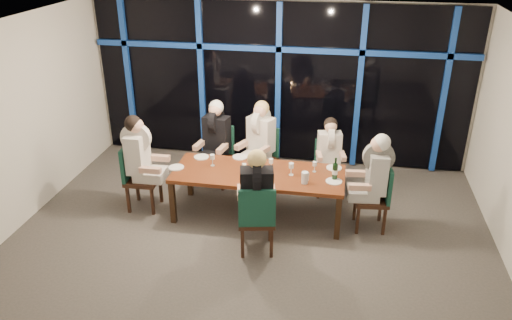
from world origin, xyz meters
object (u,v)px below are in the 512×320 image
(dining_table, at_px, (258,176))
(diner_far_left, at_px, (216,131))
(diner_near_mid, at_px, (257,186))
(chair_far_mid, at_px, (262,153))
(chair_end_right, at_px, (378,194))
(chair_near_mid, at_px, (257,216))
(diner_far_right, at_px, (330,146))
(diner_end_right, at_px, (375,169))
(chair_far_left, at_px, (219,151))
(chair_far_right, at_px, (328,164))
(diner_end_left, at_px, (140,150))
(chair_end_left, at_px, (137,174))
(diner_far_mid, at_px, (260,132))
(wine_bottle, at_px, (335,171))
(water_pitcher, at_px, (305,178))

(dining_table, height_order, diner_far_left, diner_far_left)
(diner_near_mid, bearing_deg, chair_far_mid, -94.21)
(chair_end_right, relative_size, chair_near_mid, 0.97)
(diner_far_right, xyz_separation_m, diner_near_mid, (-0.89, -1.81, 0.13))
(chair_far_mid, height_order, diner_far_left, diner_far_left)
(diner_end_right, bearing_deg, chair_far_left, -118.13)
(chair_far_right, height_order, diner_end_left, diner_end_left)
(diner_far_left, bearing_deg, diner_end_left, -122.65)
(diner_far_left, height_order, diner_end_left, diner_end_left)
(diner_far_right, bearing_deg, chair_end_left, -171.81)
(diner_far_left, xyz_separation_m, diner_near_mid, (1.03, -1.82, 0.02))
(chair_far_left, distance_m, chair_far_mid, 0.77)
(chair_near_mid, relative_size, diner_far_left, 1.05)
(chair_far_left, relative_size, diner_far_mid, 1.02)
(diner_far_right, xyz_separation_m, diner_end_right, (0.68, -0.95, 0.11))
(chair_far_mid, xyz_separation_m, diner_far_mid, (-0.04, -0.08, 0.41))
(dining_table, bearing_deg, chair_far_mid, 96.17)
(diner_end_left, relative_size, wine_bottle, 2.98)
(chair_far_mid, xyz_separation_m, diner_far_right, (1.14, -0.17, 0.30))
(diner_end_right, xyz_separation_m, water_pitcher, (-0.98, -0.18, -0.15))
(diner_end_right, distance_m, water_pitcher, 1.01)
(diner_far_right, xyz_separation_m, water_pitcher, (-0.30, -1.13, -0.04))
(dining_table, bearing_deg, chair_end_left, -177.22)
(diner_near_mid, bearing_deg, wine_bottle, -150.63)
(chair_far_mid, bearing_deg, chair_end_right, -5.78)
(diner_far_left, xyz_separation_m, wine_bottle, (2.04, -0.95, -0.10))
(chair_far_right, xyz_separation_m, diner_end_right, (0.69, -1.02, 0.47))
(chair_near_mid, distance_m, diner_end_left, 2.23)
(diner_far_mid, height_order, diner_end_right, diner_far_mid)
(chair_far_mid, height_order, diner_far_mid, diner_far_mid)
(chair_end_left, relative_size, diner_far_right, 1.20)
(chair_end_left, xyz_separation_m, diner_end_right, (3.63, 0.05, 0.39))
(chair_far_right, relative_size, chair_end_left, 0.86)
(diner_end_right, bearing_deg, chair_near_mid, -64.52)
(diner_end_right, xyz_separation_m, diner_near_mid, (-1.57, -0.86, 0.03))
(chair_end_left, xyz_separation_m, diner_far_left, (1.04, 1.01, 0.39))
(chair_far_right, relative_size, diner_far_right, 1.03)
(chair_far_left, distance_m, diner_far_left, 0.42)
(water_pitcher, bearing_deg, diner_far_right, 88.48)
(dining_table, xyz_separation_m, diner_far_left, (-0.90, 0.92, 0.31))
(diner_far_left, xyz_separation_m, water_pitcher, (1.62, -1.14, -0.15))
(chair_near_mid, height_order, diner_far_mid, diner_far_mid)
(dining_table, bearing_deg, chair_far_left, 131.28)
(diner_end_left, xyz_separation_m, wine_bottle, (2.99, 0.06, -0.14))
(chair_end_left, relative_size, diner_far_mid, 1.05)
(chair_end_right, height_order, diner_near_mid, diner_near_mid)
(chair_far_right, distance_m, water_pitcher, 1.28)
(chair_near_mid, bearing_deg, dining_table, -92.65)
(diner_far_mid, height_order, wine_bottle, diner_far_mid)
(chair_end_left, bearing_deg, chair_far_right, -71.58)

